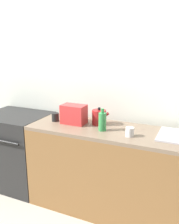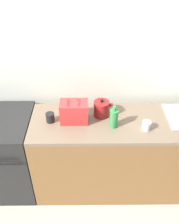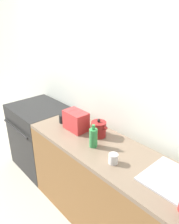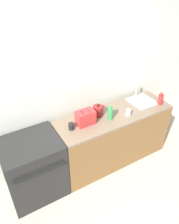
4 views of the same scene
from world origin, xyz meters
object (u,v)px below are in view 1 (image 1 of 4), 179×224
Objects in this scene: toaster at (74,114)px; cup_black at (55,117)px; cup_white at (130,132)px; kettle at (99,117)px; stove at (18,149)px; bottle_green at (102,121)px.

toaster is 0.23m from cup_black.
cup_black reaches higher than cup_white.
kettle is at bearing 151.41° from cup_white.
bottle_green reaches higher than stove.
kettle is 2.04× the size of cup_black.
bottle_green is (0.36, -0.09, -0.01)m from toaster.
toaster is at bearing 3.11° from cup_black.
cup_white is at bearing -5.45° from stove.
stove is at bearing 174.55° from cup_white.
bottle_green is at bearing 170.81° from cup_white.
kettle reaches higher than cup_black.
cup_white is at bearing -11.48° from toaster.
stove is 10.03× the size of cup_black.
kettle is at bearing 11.03° from cup_black.
toaster is (-0.26, -0.08, 0.02)m from kettle.
kettle is (1.08, 0.08, 0.53)m from stove.
kettle is at bearing 3.99° from stove.
cup_white is (0.29, -0.05, -0.05)m from bottle_green.
cup_black is at bearing 172.20° from cup_white.
cup_white is at bearing -9.19° from bottle_green.
stove is 10.68× the size of cup_white.
toaster is at bearing -0.52° from stove.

